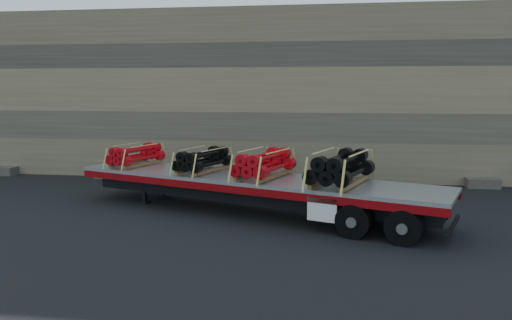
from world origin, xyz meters
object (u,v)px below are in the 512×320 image
Objects in this scene: bundle_rear at (341,169)px; bundle_midrear at (264,164)px; trailer at (251,195)px; bundle_front at (136,155)px; bundle_midfront at (203,161)px.

bundle_midrear is at bearing 180.00° from bundle_rear.
trailer is at bearing 180.00° from bundle_midrear.
trailer is at bearing 0.00° from bundle_front.
bundle_midrear is at bearing 0.00° from bundle_midfront.
bundle_midrear is at bearing -0.00° from trailer.
bundle_rear is at bearing 0.00° from bundle_front.
bundle_rear is at bearing -0.00° from trailer.
bundle_midrear is (2.03, -0.74, 0.04)m from bundle_midfront.
bundle_midfront reaches higher than bundle_front.
bundle_midfront is at bearing -180.00° from bundle_midrear.
bundle_front is 7.26m from bundle_rear.
bundle_front reaches higher than trailer.
bundle_front is 0.78× the size of bundle_rear.
trailer is 5.26× the size of bundle_midrear.
trailer is 4.71× the size of bundle_rear.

